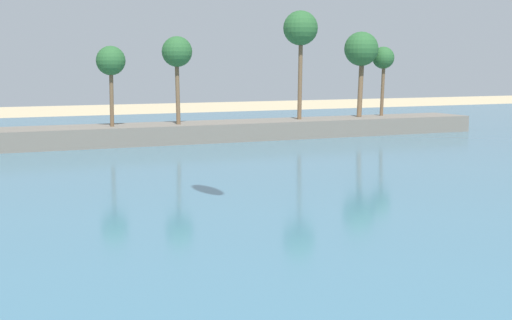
% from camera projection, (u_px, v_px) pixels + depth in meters
% --- Properties ---
extents(sea, '(220.00, 93.97, 0.06)m').
position_uv_depth(sea, '(26.00, 159.00, 58.87)').
color(sea, teal).
rests_on(sea, ground).
extents(palm_headland, '(95.20, 6.00, 12.83)m').
position_uv_depth(palm_headland, '(42.00, 120.00, 65.86)').
color(palm_headland, slate).
rests_on(palm_headland, ground).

